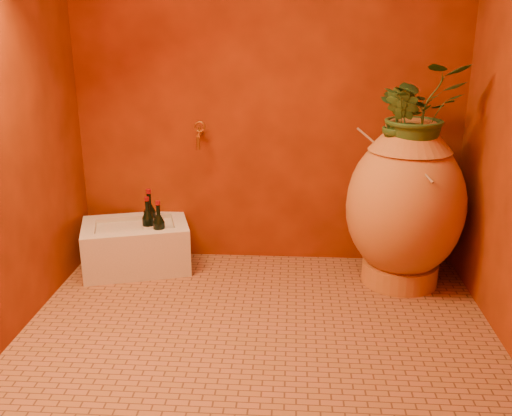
# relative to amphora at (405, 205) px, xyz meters

# --- Properties ---
(floor) EXTENTS (2.50, 2.50, 0.00)m
(floor) POSITION_rel_amphora_xyz_m (-0.85, -0.65, -0.50)
(floor) COLOR brown
(floor) RESTS_ON ground
(wall_back) EXTENTS (2.50, 0.02, 2.50)m
(wall_back) POSITION_rel_amphora_xyz_m (-0.85, 0.35, 0.75)
(wall_back) COLOR #571B04
(wall_back) RESTS_ON ground
(amphora) EXTENTS (0.76, 0.76, 1.01)m
(amphora) POSITION_rel_amphora_xyz_m (0.00, 0.00, 0.00)
(amphora) COLOR #AF6931
(amphora) RESTS_ON floor
(stone_basin) EXTENTS (0.77, 0.64, 0.31)m
(stone_basin) POSITION_rel_amphora_xyz_m (-1.70, 0.10, -0.36)
(stone_basin) COLOR beige
(stone_basin) RESTS_ON floor
(wine_bottle_a) EXTENTS (0.09, 0.09, 0.35)m
(wine_bottle_a) POSITION_rel_amphora_xyz_m (-1.61, 0.16, -0.21)
(wine_bottle_a) COLOR black
(wine_bottle_a) RESTS_ON stone_basin
(wine_bottle_b) EXTENTS (0.08, 0.08, 0.32)m
(wine_bottle_b) POSITION_rel_amphora_xyz_m (-1.52, 0.02, -0.22)
(wine_bottle_b) COLOR black
(wine_bottle_b) RESTS_ON stone_basin
(wine_bottle_c) EXTENTS (0.08, 0.08, 0.32)m
(wine_bottle_c) POSITION_rel_amphora_xyz_m (-1.61, 0.10, -0.22)
(wine_bottle_c) COLOR black
(wine_bottle_c) RESTS_ON stone_basin
(wall_tap) EXTENTS (0.07, 0.15, 0.17)m
(wall_tap) POSITION_rel_amphora_xyz_m (-1.28, 0.26, 0.37)
(wall_tap) COLOR #A17025
(wall_tap) RESTS_ON wall_back
(plant_main) EXTENTS (0.60, 0.55, 0.56)m
(plant_main) POSITION_rel_amphora_xyz_m (0.03, -0.00, 0.56)
(plant_main) COLOR #274A1A
(plant_main) RESTS_ON amphora
(plant_side) EXTENTS (0.27, 0.29, 0.42)m
(plant_side) POSITION_rel_amphora_xyz_m (-0.07, -0.05, 0.50)
(plant_side) COLOR #274A1A
(plant_side) RESTS_ON amphora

